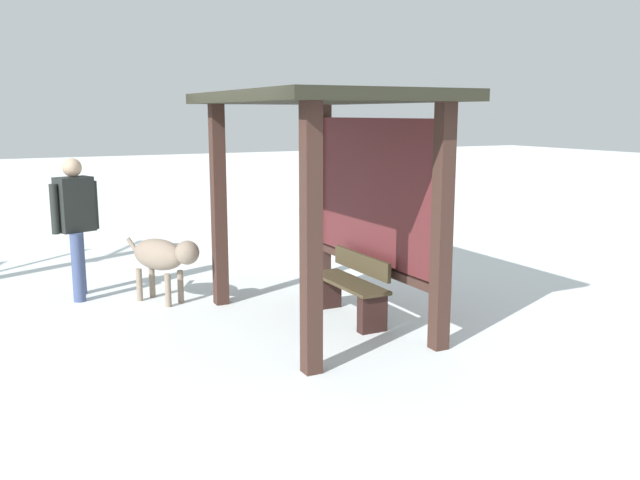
{
  "coord_description": "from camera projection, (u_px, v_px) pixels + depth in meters",
  "views": [
    {
      "loc": [
        6.12,
        -3.07,
        2.18
      ],
      "look_at": [
        0.32,
        -0.14,
        0.96
      ],
      "focal_mm": 38.09,
      "sensor_mm": 36.0,
      "label": 1
    }
  ],
  "objects": [
    {
      "name": "ground_plane",
      "position": [
        318.0,
        324.0,
        7.13
      ],
      "size": [
        60.0,
        60.0,
        0.0
      ],
      "primitive_type": "plane",
      "color": "white"
    },
    {
      "name": "dog",
      "position": [
        163.0,
        256.0,
        7.82
      ],
      "size": [
        0.99,
        0.69,
        0.78
      ],
      "color": "gray",
      "rests_on": "ground"
    },
    {
      "name": "person_walking",
      "position": [
        75.0,
        218.0,
        7.96
      ],
      "size": [
        0.52,
        0.58,
        1.67
      ],
      "color": "#252926",
      "rests_on": "ground"
    },
    {
      "name": "bench_left_inside",
      "position": [
        351.0,
        289.0,
        7.25
      ],
      "size": [
        1.17,
        0.34,
        0.7
      ],
      "color": "#413723",
      "rests_on": "ground"
    },
    {
      "name": "bus_shelter",
      "position": [
        334.0,
        146.0,
        6.87
      ],
      "size": [
        2.91,
        1.85,
        2.39
      ],
      "color": "#3D2720",
      "rests_on": "ground"
    }
  ]
}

